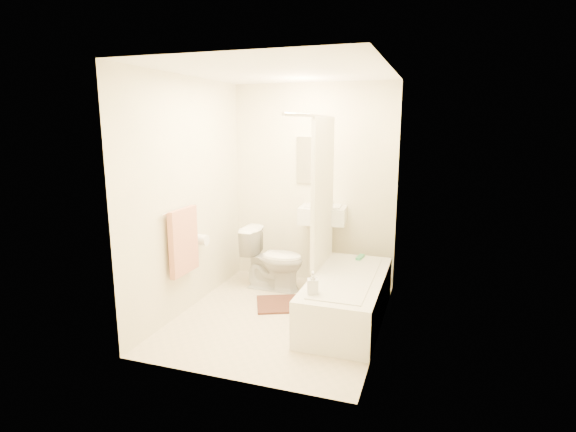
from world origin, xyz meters
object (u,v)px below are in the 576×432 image
(bathtub, at_px, (347,298))
(soap_bottle, at_px, (313,283))
(toilet, at_px, (273,259))
(bath_mat, at_px, (287,304))
(sink, at_px, (323,242))

(bathtub, xyz_separation_m, soap_bottle, (-0.21, -0.55, 0.33))
(toilet, bearing_deg, bath_mat, -141.99)
(toilet, relative_size, sink, 0.69)
(sink, height_order, bath_mat, sink)
(toilet, relative_size, bath_mat, 1.13)
(sink, xyz_separation_m, bathtub, (0.48, -0.90, -0.31))
(toilet, xyz_separation_m, bathtub, (1.00, -0.58, -0.14))
(sink, xyz_separation_m, soap_bottle, (0.28, -1.45, 0.02))
(sink, relative_size, bath_mat, 1.63)
(toilet, distance_m, soap_bottle, 1.40)
(toilet, height_order, bathtub, toilet)
(toilet, relative_size, bathtub, 0.46)
(sink, height_order, bathtub, sink)
(bath_mat, bearing_deg, soap_bottle, -55.99)
(soap_bottle, bearing_deg, bath_mat, 124.01)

